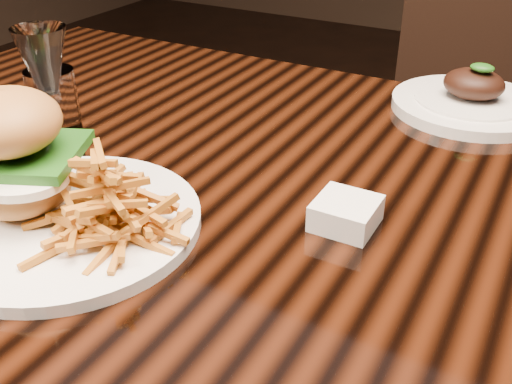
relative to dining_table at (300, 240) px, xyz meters
The scene contains 7 objects.
dining_table is the anchor object (origin of this frame).
burger_plate 0.32m from the dining_table, 134.03° to the right, with size 0.31×0.31×0.20m.
ramekin 0.13m from the dining_table, 32.28° to the right, with size 0.07×0.07×0.03m, color white.
wine_glass 0.40m from the dining_table, 165.60° to the right, with size 0.07×0.07×0.18m.
water_tumbler 0.42m from the dining_table, behind, with size 0.07×0.07×0.10m, color white.
far_dish 0.40m from the dining_table, 70.57° to the left, with size 0.25×0.25×0.08m.
chair_far 0.90m from the dining_table, 84.48° to the left, with size 0.53×0.53×0.95m.
Camera 1 is at (0.26, -0.60, 1.13)m, focal length 42.00 mm.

